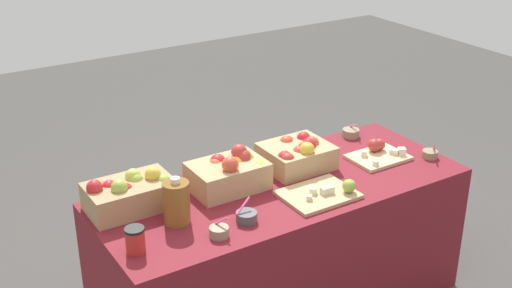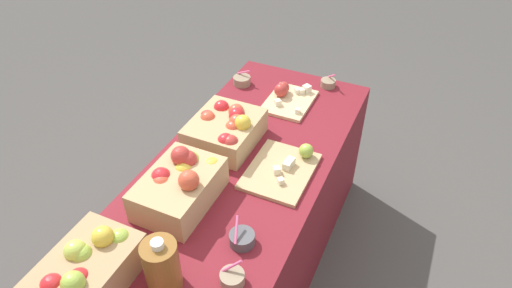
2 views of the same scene
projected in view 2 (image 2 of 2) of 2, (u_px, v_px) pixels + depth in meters
name	position (u px, v px, depth m)	size (l,w,h in m)	color
ground_plane	(239.00, 273.00, 2.44)	(10.00, 10.00, 0.00)	#474442
table	(237.00, 228.00, 2.21)	(1.90, 0.76, 0.74)	maroon
apple_crate_left	(82.00, 275.00, 1.47)	(0.40, 0.25, 0.19)	tan
apple_crate_middle	(180.00, 184.00, 1.80)	(0.37, 0.26, 0.21)	tan
apple_crate_right	(226.00, 129.00, 2.10)	(0.34, 0.29, 0.18)	tan
cutting_board_front	(284.00, 168.00, 1.98)	(0.35, 0.27, 0.08)	tan
cutting_board_back	(288.00, 97.00, 2.41)	(0.31, 0.23, 0.09)	#D1B284
sample_bowl_near	(242.00, 238.00, 1.66)	(0.10, 0.10, 0.10)	#4C4C51
sample_bowl_mid	(242.00, 80.00, 2.54)	(0.10, 0.10, 0.09)	gray
sample_bowl_far	(328.00, 83.00, 2.53)	(0.09, 0.09, 0.10)	gray
sample_bowl_extra	(232.00, 278.00, 1.53)	(0.09, 0.09, 0.10)	gray
cider_jug	(162.00, 266.00, 1.48)	(0.12, 0.12, 0.22)	brown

